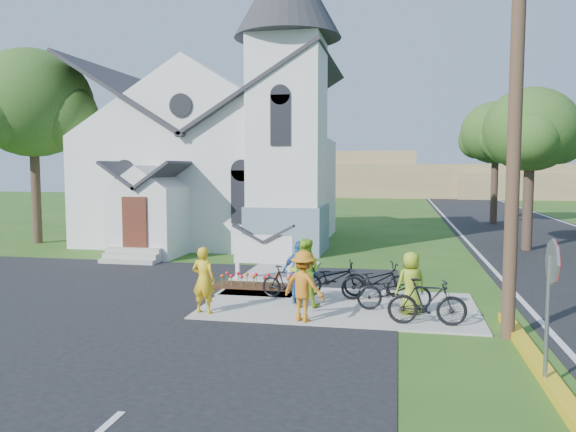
% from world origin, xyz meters
% --- Properties ---
extents(ground, '(120.00, 120.00, 0.00)m').
position_xyz_m(ground, '(0.00, 0.00, 0.00)').
color(ground, '#285117').
rests_on(ground, ground).
extents(road, '(8.00, 90.00, 0.02)m').
position_xyz_m(road, '(10.00, 15.00, 0.01)').
color(road, black).
rests_on(road, ground).
extents(sidewalk, '(7.00, 4.00, 0.05)m').
position_xyz_m(sidewalk, '(1.50, 0.50, 0.03)').
color(sidewalk, '#9F9890').
rests_on(sidewalk, ground).
extents(church, '(12.35, 12.00, 13.00)m').
position_xyz_m(church, '(-5.48, 12.48, 5.25)').
color(church, silver).
rests_on(church, ground).
extents(church_sign, '(2.20, 0.40, 1.70)m').
position_xyz_m(church_sign, '(-1.20, 3.20, 1.03)').
color(church_sign, '#9F9890').
rests_on(church_sign, ground).
extents(flower_bed, '(2.60, 1.10, 0.07)m').
position_xyz_m(flower_bed, '(-1.20, 2.30, 0.04)').
color(flower_bed, '#3B1C10').
rests_on(flower_bed, ground).
extents(utility_pole, '(3.45, 0.28, 10.00)m').
position_xyz_m(utility_pole, '(5.36, -1.50, 5.40)').
color(utility_pole, '#493224').
rests_on(utility_pole, ground).
extents(stop_sign, '(0.11, 0.76, 2.48)m').
position_xyz_m(stop_sign, '(5.43, -4.20, 1.78)').
color(stop_sign, gray).
rests_on(stop_sign, ground).
extents(tree_lot_corner, '(5.60, 5.60, 9.15)m').
position_xyz_m(tree_lot_corner, '(-14.00, 10.00, 6.60)').
color(tree_lot_corner, '#33231B').
rests_on(tree_lot_corner, ground).
extents(tree_road_near, '(4.00, 4.00, 7.05)m').
position_xyz_m(tree_road_near, '(8.50, 12.00, 5.21)').
color(tree_road_near, '#33231B').
rests_on(tree_road_near, ground).
extents(tree_road_mid, '(4.40, 4.40, 7.80)m').
position_xyz_m(tree_road_mid, '(9.00, 24.00, 5.78)').
color(tree_road_mid, '#33231B').
rests_on(tree_road_mid, ground).
extents(distant_hills, '(61.00, 10.00, 5.60)m').
position_xyz_m(distant_hills, '(3.36, 56.33, 2.17)').
color(distant_hills, olive).
rests_on(distant_hills, ground).
extents(cyclist_0, '(0.65, 0.47, 1.65)m').
position_xyz_m(cyclist_0, '(-1.70, -0.96, 0.87)').
color(cyclist_0, gold).
rests_on(cyclist_0, sidewalk).
extents(bike_0, '(2.01, 1.08, 1.00)m').
position_xyz_m(bike_0, '(1.21, 1.43, 0.55)').
color(bike_0, black).
rests_on(bike_0, sidewalk).
extents(cyclist_1, '(0.91, 0.74, 1.76)m').
position_xyz_m(cyclist_1, '(0.62, 0.20, 0.93)').
color(cyclist_1, '#8ECB26').
rests_on(cyclist_1, sidewalk).
extents(bike_1, '(1.57, 0.87, 0.91)m').
position_xyz_m(bike_1, '(0.02, 0.82, 0.50)').
color(bike_1, black).
rests_on(bike_1, sidewalk).
extents(cyclist_2, '(1.05, 0.68, 1.67)m').
position_xyz_m(cyclist_2, '(0.45, 0.42, 0.88)').
color(cyclist_2, blue).
rests_on(cyclist_2, sidewalk).
extents(bike_2, '(2.02, 1.23, 1.00)m').
position_xyz_m(bike_2, '(2.39, 1.33, 0.55)').
color(bike_2, black).
rests_on(bike_2, sidewalk).
extents(cyclist_3, '(1.22, 0.99, 1.65)m').
position_xyz_m(cyclist_3, '(0.84, -1.20, 0.88)').
color(cyclist_3, '#C37215').
rests_on(cyclist_3, sidewalk).
extents(bike_3, '(1.79, 0.55, 1.07)m').
position_xyz_m(bike_3, '(3.65, -0.99, 0.58)').
color(bike_3, black).
rests_on(bike_3, sidewalk).
extents(cyclist_4, '(0.89, 0.76, 1.54)m').
position_xyz_m(cyclist_4, '(3.30, -0.09, 0.82)').
color(cyclist_4, '#93AE20').
rests_on(cyclist_4, sidewalk).
extents(bike_4, '(1.93, 0.89, 0.98)m').
position_xyz_m(bike_4, '(2.90, 0.22, 0.54)').
color(bike_4, black).
rests_on(bike_4, sidewalk).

